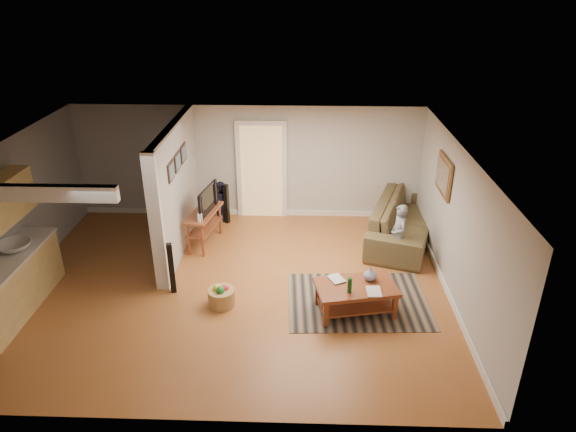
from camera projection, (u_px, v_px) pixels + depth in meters
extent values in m
plane|color=#965B26|center=(233.00, 286.00, 9.05)|extent=(7.50, 7.50, 0.00)
cube|color=#B6B4AE|center=(248.00, 162.00, 11.21)|extent=(7.50, 0.04, 2.50)
cube|color=#B6B4AE|center=(8.00, 219.00, 8.62)|extent=(0.04, 6.00, 2.50)
cube|color=#B6B4AE|center=(457.00, 226.00, 8.40)|extent=(0.04, 6.00, 2.50)
cube|color=white|center=(225.00, 151.00, 7.97)|extent=(7.50, 6.00, 0.04)
cube|color=#B6B4AE|center=(178.00, 189.00, 9.85)|extent=(0.15, 3.10, 2.50)
cube|color=white|center=(156.00, 224.00, 8.46)|extent=(0.22, 0.10, 2.50)
cube|color=white|center=(250.00, 212.00, 11.70)|extent=(7.50, 0.04, 0.12)
cube|color=white|center=(446.00, 287.00, 8.91)|extent=(0.04, 6.00, 0.12)
cube|color=#D8B272|center=(262.00, 172.00, 11.24)|extent=(0.90, 0.06, 2.10)
cube|color=tan|center=(13.00, 286.00, 8.24)|extent=(0.60, 2.20, 0.90)
cube|color=beige|center=(6.00, 261.00, 8.03)|extent=(0.64, 2.24, 0.05)
imported|color=silver|center=(15.00, 250.00, 8.29)|extent=(0.54, 0.54, 0.19)
cube|color=black|center=(171.00, 171.00, 9.01)|extent=(0.03, 0.40, 0.34)
cube|color=black|center=(177.00, 162.00, 9.46)|extent=(0.03, 0.40, 0.34)
cube|color=black|center=(183.00, 153.00, 9.91)|extent=(0.03, 0.40, 0.34)
cube|color=brown|center=(444.00, 176.00, 9.08)|extent=(0.04, 0.90, 0.68)
cube|color=black|center=(358.00, 301.00, 8.64)|extent=(2.41, 1.81, 0.01)
imported|color=#464023|center=(402.00, 237.00, 10.73)|extent=(1.91, 3.00, 0.82)
cube|color=brown|center=(356.00, 287.00, 8.18)|extent=(1.39, 0.98, 0.06)
cube|color=silver|center=(356.00, 287.00, 8.18)|extent=(0.87, 0.59, 0.02)
cube|color=brown|center=(355.00, 303.00, 8.32)|extent=(1.27, 0.85, 0.03)
cube|color=brown|center=(326.00, 314.00, 7.94)|extent=(0.09, 0.09, 0.47)
cube|color=brown|center=(395.00, 307.00, 8.10)|extent=(0.09, 0.09, 0.47)
cube|color=brown|center=(317.00, 292.00, 8.46)|extent=(0.09, 0.09, 0.47)
cube|color=brown|center=(382.00, 286.00, 8.63)|extent=(0.09, 0.09, 0.47)
imported|color=navy|center=(370.00, 280.00, 8.32)|extent=(0.25, 0.25, 0.22)
cylinder|color=#114E19|center=(350.00, 285.00, 7.95)|extent=(0.07, 0.07, 0.25)
imported|color=#998C4C|center=(331.00, 281.00, 8.28)|extent=(0.31, 0.35, 0.03)
imported|color=#66594C|center=(367.00, 292.00, 8.00)|extent=(0.23, 0.31, 0.02)
cube|color=brown|center=(204.00, 213.00, 10.16)|extent=(0.64, 1.21, 0.05)
cube|color=brown|center=(205.00, 227.00, 10.30)|extent=(0.57, 1.10, 0.03)
cylinder|color=brown|center=(189.00, 239.00, 9.90)|extent=(0.05, 0.05, 0.71)
cylinder|color=brown|center=(207.00, 217.00, 10.78)|extent=(0.05, 0.05, 0.71)
cylinder|color=brown|center=(203.00, 240.00, 9.85)|extent=(0.05, 0.05, 0.71)
cylinder|color=brown|center=(220.00, 218.00, 10.72)|extent=(0.05, 0.05, 0.71)
imported|color=black|center=(205.00, 212.00, 10.15)|extent=(0.29, 0.93, 0.53)
cylinder|color=white|center=(200.00, 217.00, 9.72)|extent=(0.10, 0.10, 0.17)
cube|color=black|center=(171.00, 268.00, 8.69)|extent=(0.12, 0.12, 0.94)
cube|color=black|center=(227.00, 204.00, 11.15)|extent=(0.12, 0.12, 0.90)
cylinder|color=olive|center=(222.00, 297.00, 8.48)|extent=(0.45, 0.45, 0.29)
sphere|color=red|center=(225.00, 289.00, 8.45)|extent=(0.14, 0.14, 0.14)
sphere|color=yellow|center=(217.00, 288.00, 8.43)|extent=(0.14, 0.14, 0.14)
sphere|color=#228A36|center=(220.00, 290.00, 8.35)|extent=(0.14, 0.14, 0.14)
imported|color=gray|center=(395.00, 262.00, 9.79)|extent=(0.37, 0.48, 1.19)
imported|color=#1C1E3C|center=(222.00, 219.00, 11.50)|extent=(0.55, 0.53, 0.90)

